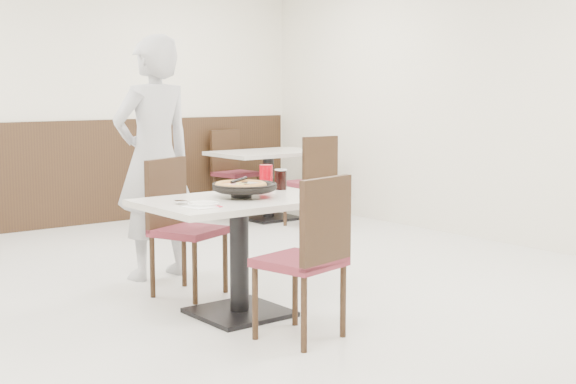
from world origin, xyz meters
TOP-DOWN VIEW (x-y plane):
  - floor at (0.00, 0.00)m, footprint 7.00×7.00m
  - wall_back at (0.00, 3.50)m, footprint 6.00×0.04m
  - wall_right at (3.00, 0.00)m, footprint 0.04×7.00m
  - wainscot_back at (0.00, 3.48)m, footprint 5.90×0.03m
  - main_table at (-0.30, -0.33)m, footprint 1.25×0.88m
  - chair_near at (-0.30, -0.94)m, footprint 0.50×0.50m
  - chair_far at (-0.29, 0.30)m, footprint 0.55×0.55m
  - trivet at (-0.25, -0.29)m, footprint 0.14×0.14m
  - pizza_pan at (-0.24, -0.31)m, footprint 0.36×0.36m
  - pizza at (-0.26, -0.30)m, footprint 0.34×0.34m
  - pizza_server at (-0.22, -0.34)m, footprint 0.09×0.11m
  - napkin at (-0.68, -0.49)m, footprint 0.19×0.19m
  - side_plate at (-0.64, -0.45)m, footprint 0.20×0.20m
  - fork at (-0.70, -0.39)m, footprint 0.06×0.17m
  - cola_glass at (0.18, -0.14)m, footprint 0.08×0.08m
  - red_cup at (0.16, -0.00)m, footprint 0.10×0.10m
  - diner_person at (-0.22, 0.91)m, footprint 0.70×0.49m
  - bg_table_right at (2.09, 2.57)m, footprint 1.22×0.84m
  - bg_chair_right_near at (2.13, 1.92)m, footprint 0.45×0.45m
  - bg_chair_right_far at (2.07, 3.17)m, footprint 0.46×0.46m

SIDE VIEW (x-z plane):
  - floor at x=0.00m, z-range 0.00..0.00m
  - main_table at x=-0.30m, z-range 0.00..0.75m
  - bg_table_right at x=2.09m, z-range 0.00..0.75m
  - chair_near at x=-0.30m, z-range 0.00..0.95m
  - chair_far at x=-0.29m, z-range 0.00..0.95m
  - bg_chair_right_near at x=2.13m, z-range 0.00..0.95m
  - bg_chair_right_far at x=2.07m, z-range 0.00..0.95m
  - wainscot_back at x=0.00m, z-range 0.00..1.10m
  - napkin at x=-0.68m, z-range 0.75..0.75m
  - side_plate at x=-0.64m, z-range 0.75..0.77m
  - trivet at x=-0.25m, z-range 0.75..0.79m
  - fork at x=-0.70m, z-range 0.77..0.77m
  - pizza_pan at x=-0.24m, z-range 0.79..0.80m
  - pizza at x=-0.26m, z-range 0.80..0.82m
  - cola_glass at x=0.18m, z-range 0.75..0.88m
  - red_cup at x=0.16m, z-range 0.75..0.91m
  - pizza_server at x=-0.22m, z-range 0.84..0.84m
  - diner_person at x=-0.22m, z-range 0.00..1.83m
  - wall_back at x=0.00m, z-range 0.00..2.80m
  - wall_right at x=3.00m, z-range 0.00..2.80m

